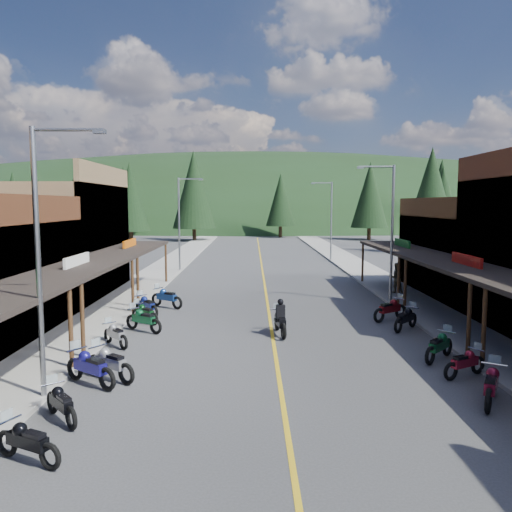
{
  "coord_description": "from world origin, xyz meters",
  "views": [
    {
      "loc": [
        -0.89,
        -20.38,
        5.83
      ],
      "look_at": [
        -0.69,
        6.51,
        3.0
      ],
      "focal_mm": 35.0,
      "sensor_mm": 36.0,
      "label": 1
    }
  ],
  "objects_px": {
    "bike_west_6": "(110,361)",
    "pedestrian_east_b": "(396,278)",
    "pine_4": "(370,195)",
    "bike_east_5": "(491,383)",
    "bike_west_5": "(90,366)",
    "bike_east_6": "(465,362)",
    "pine_8": "(77,202)",
    "bike_east_9": "(390,308)",
    "bike_west_3": "(27,440)",
    "bike_west_7": "(115,333)",
    "pine_9": "(442,199)",
    "streetlight_3": "(330,217)",
    "pine_11": "(431,192)",
    "pine_7": "(90,196)",
    "pine_1": "(124,196)",
    "shop_west_3": "(49,240)",
    "bike_west_11": "(167,297)",
    "streetlight_0": "(43,251)",
    "bike_west_10": "(147,305)",
    "pine_10": "(130,197)",
    "bike_east_8": "(406,317)",
    "rider_on_bike": "(280,320)",
    "pine_3": "(281,200)",
    "streetlight_1": "(181,220)",
    "pine_0": "(13,200)",
    "bike_west_9": "(145,312)",
    "pine_5": "(441,192)",
    "streetlight_2": "(390,228)",
    "bike_east_7": "(439,345)",
    "pine_2": "(194,190)",
    "shop_east_3": "(480,255)"
  },
  "relations": [
    {
      "from": "bike_west_6",
      "to": "pedestrian_east_b",
      "type": "height_order",
      "value": "pedestrian_east_b"
    },
    {
      "from": "pine_4",
      "to": "bike_east_5",
      "type": "xyz_separation_m",
      "value": [
        -11.93,
        -66.4,
        -6.62
      ]
    },
    {
      "from": "bike_west_5",
      "to": "bike_east_6",
      "type": "xyz_separation_m",
      "value": [
        12.35,
        0.68,
        -0.12
      ]
    },
    {
      "from": "pine_8",
      "to": "bike_east_9",
      "type": "bearing_deg",
      "value": -52.12
    },
    {
      "from": "bike_west_3",
      "to": "bike_west_7",
      "type": "bearing_deg",
      "value": 29.57
    },
    {
      "from": "pine_9",
      "to": "streetlight_3",
      "type": "bearing_deg",
      "value": -138.66
    },
    {
      "from": "pine_4",
      "to": "pine_11",
      "type": "relative_size",
      "value": 1.01
    },
    {
      "from": "streetlight_3",
      "to": "pine_4",
      "type": "xyz_separation_m",
      "value": [
        11.05,
        30.0,
        2.78
      ]
    },
    {
      "from": "pine_7",
      "to": "bike_east_5",
      "type": "height_order",
      "value": "pine_7"
    },
    {
      "from": "pine_1",
      "to": "shop_west_3",
      "type": "bearing_deg",
      "value": -80.13
    },
    {
      "from": "bike_east_5",
      "to": "bike_west_6",
      "type": "bearing_deg",
      "value": -159.26
    },
    {
      "from": "bike_east_5",
      "to": "bike_west_11",
      "type": "bearing_deg",
      "value": 161.67
    },
    {
      "from": "streetlight_0",
      "to": "pine_11",
      "type": "xyz_separation_m",
      "value": [
        26.95,
        44.0,
        2.73
      ]
    },
    {
      "from": "bike_west_3",
      "to": "bike_west_10",
      "type": "relative_size",
      "value": 0.89
    },
    {
      "from": "pine_10",
      "to": "bike_east_8",
      "type": "bearing_deg",
      "value": -63.17
    },
    {
      "from": "bike_west_10",
      "to": "rider_on_bike",
      "type": "xyz_separation_m",
      "value": [
        6.72,
        -3.75,
        0.06
      ]
    },
    {
      "from": "pine_3",
      "to": "bike_west_3",
      "type": "height_order",
      "value": "pine_3"
    },
    {
      "from": "pine_1",
      "to": "bike_east_6",
      "type": "height_order",
      "value": "pine_1"
    },
    {
      "from": "pine_1",
      "to": "pine_9",
      "type": "relative_size",
      "value": 1.16
    },
    {
      "from": "streetlight_1",
      "to": "pine_3",
      "type": "xyz_separation_m",
      "value": [
        10.95,
        44.0,
        2.02
      ]
    },
    {
      "from": "shop_west_3",
      "to": "bike_west_11",
      "type": "xyz_separation_m",
      "value": [
        8.08,
        -4.08,
        -2.88
      ]
    },
    {
      "from": "pine_0",
      "to": "pine_4",
      "type": "relative_size",
      "value": 0.88
    },
    {
      "from": "pine_9",
      "to": "pedestrian_east_b",
      "type": "bearing_deg",
      "value": -114.84
    },
    {
      "from": "bike_west_10",
      "to": "bike_east_8",
      "type": "bearing_deg",
      "value": -53.18
    },
    {
      "from": "pine_8",
      "to": "bike_west_9",
      "type": "bearing_deg",
      "value": -66.48
    },
    {
      "from": "pine_5",
      "to": "bike_west_5",
      "type": "bearing_deg",
      "value": -117.56
    },
    {
      "from": "shop_west_3",
      "to": "pine_1",
      "type": "bearing_deg",
      "value": 99.87
    },
    {
      "from": "bike_west_3",
      "to": "rider_on_bike",
      "type": "relative_size",
      "value": 0.84
    },
    {
      "from": "streetlight_2",
      "to": "pine_1",
      "type": "xyz_separation_m",
      "value": [
        -30.95,
        62.0,
        2.78
      ]
    },
    {
      "from": "bike_west_6",
      "to": "rider_on_bike",
      "type": "relative_size",
      "value": 0.96
    },
    {
      "from": "pine_4",
      "to": "rider_on_bike",
      "type": "distance_m",
      "value": 61.62
    },
    {
      "from": "bike_west_5",
      "to": "bike_west_11",
      "type": "xyz_separation_m",
      "value": [
        0.39,
        12.04,
        -0.02
      ]
    },
    {
      "from": "pine_0",
      "to": "pine_3",
      "type": "bearing_deg",
      "value": 5.19
    },
    {
      "from": "bike_east_7",
      "to": "bike_east_9",
      "type": "distance_m",
      "value": 6.35
    },
    {
      "from": "pine_3",
      "to": "bike_west_11",
      "type": "xyz_separation_m",
      "value": [
        -9.7,
        -58.78,
        -5.84
      ]
    },
    {
      "from": "shop_west_3",
      "to": "bike_east_6",
      "type": "bearing_deg",
      "value": -37.64
    },
    {
      "from": "pine_2",
      "to": "pine_7",
      "type": "distance_m",
      "value": 28.44
    },
    {
      "from": "bike_east_5",
      "to": "bike_east_6",
      "type": "xyz_separation_m",
      "value": [
        0.18,
        2.25,
        -0.08
      ]
    },
    {
      "from": "bike_east_5",
      "to": "bike_west_7",
      "type": "bearing_deg",
      "value": -174.72
    },
    {
      "from": "bike_east_7",
      "to": "rider_on_bike",
      "type": "relative_size",
      "value": 0.92
    },
    {
      "from": "bike_west_5",
      "to": "streetlight_2",
      "type": "bearing_deg",
      "value": -9.47
    },
    {
      "from": "pine_4",
      "to": "pine_5",
      "type": "distance_m",
      "value": 20.01
    },
    {
      "from": "pine_11",
      "to": "bike_west_7",
      "type": "bearing_deg",
      "value": -124.61
    },
    {
      "from": "pine_10",
      "to": "pine_11",
      "type": "distance_m",
      "value": 39.85
    },
    {
      "from": "streetlight_0",
      "to": "bike_east_5",
      "type": "distance_m",
      "value": 13.58
    },
    {
      "from": "pine_7",
      "to": "bike_west_11",
      "type": "relative_size",
      "value": 5.55
    },
    {
      "from": "shop_east_3",
      "to": "bike_west_5",
      "type": "distance_m",
      "value": 25.64
    },
    {
      "from": "bike_west_11",
      "to": "bike_east_6",
      "type": "bearing_deg",
      "value": -98.24
    },
    {
      "from": "bike_east_6",
      "to": "bike_east_7",
      "type": "xyz_separation_m",
      "value": [
        -0.18,
        1.82,
        0.06
      ]
    },
    {
      "from": "streetlight_2",
      "to": "bike_west_3",
      "type": "bearing_deg",
      "value": -126.15
    }
  ]
}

